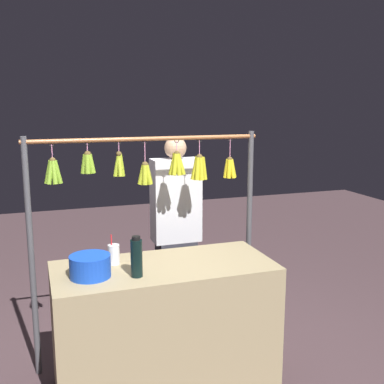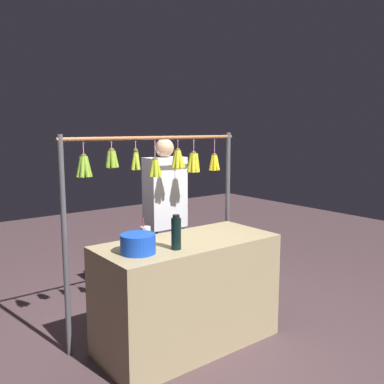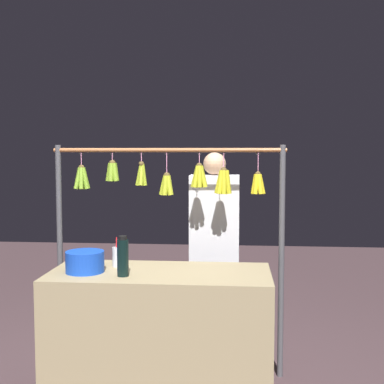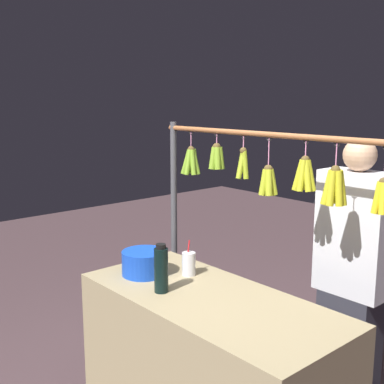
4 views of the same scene
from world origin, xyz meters
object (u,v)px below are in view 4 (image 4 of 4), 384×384
drink_cup (189,264)px  blue_bucket (144,263)px  water_bottle (161,269)px  vendor_person (352,287)px

drink_cup → blue_bucket: bearing=46.3°
blue_bucket → drink_cup: size_ratio=1.25×
water_bottle → vendor_person: 1.14m
blue_bucket → vendor_person: 1.23m
vendor_person → water_bottle: bearing=60.1°
water_bottle → drink_cup: size_ratio=1.28×
water_bottle → vendor_person: (-0.56, -0.98, -0.19)m
vendor_person → blue_bucket: bearing=46.4°
blue_bucket → vendor_person: (-0.84, -0.89, -0.13)m
water_bottle → blue_bucket: 0.30m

